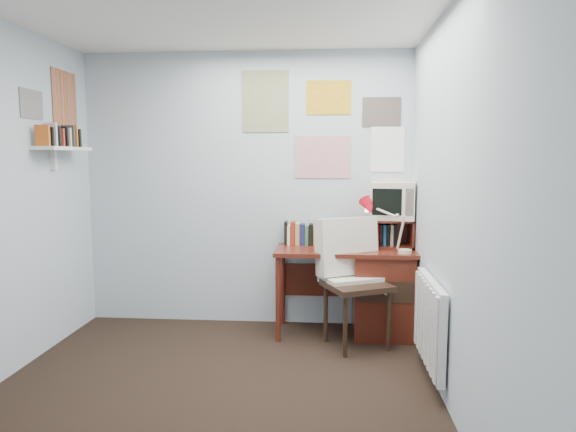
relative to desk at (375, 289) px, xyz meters
name	(u,v)px	position (x,y,z in m)	size (l,w,h in m)	color
ground	(203,411)	(-1.17, -1.48, -0.41)	(3.50, 3.50, 0.00)	black
back_wall	(247,190)	(-1.17, 0.27, 0.84)	(3.00, 0.02, 2.50)	#AFC0C8
right_wall	(461,211)	(0.33, -1.48, 0.84)	(0.02, 3.50, 2.50)	#AFC0C8
desk	(375,289)	(0.00, 0.00, 0.00)	(1.20, 0.55, 0.76)	#511D12
desk_chair	(357,286)	(-0.18, -0.30, 0.11)	(0.52, 0.50, 1.02)	black
desk_lamp	(405,229)	(0.22, -0.17, 0.56)	(0.28, 0.24, 0.41)	red
tv_riser	(389,233)	(0.12, 0.11, 0.48)	(0.40, 0.30, 0.25)	#511D12
crt_tv	(393,199)	(0.15, 0.13, 0.78)	(0.37, 0.34, 0.35)	beige
book_row	(318,233)	(-0.51, 0.18, 0.46)	(0.60, 0.14, 0.22)	#511D12
radiator	(430,322)	(0.29, -0.93, 0.01)	(0.09, 0.80, 0.60)	white
wall_shelf	(63,149)	(-2.57, -0.38, 1.21)	(0.20, 0.62, 0.24)	white
posters_back	(323,124)	(-0.47, 0.26, 1.44)	(1.20, 0.01, 0.90)	white
posters_left	(49,101)	(-2.67, -0.38, 1.59)	(0.01, 0.70, 0.60)	white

